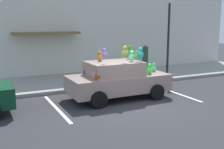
# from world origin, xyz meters

# --- Properties ---
(ground_plane) EXTENTS (60.00, 60.00, 0.00)m
(ground_plane) POSITION_xyz_m (0.00, 0.00, 0.00)
(ground_plane) COLOR #2D2D30
(sidewalk) EXTENTS (24.00, 4.00, 0.15)m
(sidewalk) POSITION_xyz_m (0.00, 5.00, 0.07)
(sidewalk) COLOR gray
(sidewalk) RESTS_ON ground
(storefront_building) EXTENTS (24.00, 1.25, 6.40)m
(storefront_building) POSITION_xyz_m (-0.02, 7.14, 3.19)
(storefront_building) COLOR beige
(storefront_building) RESTS_ON ground
(parking_stripe_front) EXTENTS (0.12, 3.60, 0.01)m
(parking_stripe_front) POSITION_xyz_m (2.86, 1.00, 0.00)
(parking_stripe_front) COLOR silver
(parking_stripe_front) RESTS_ON ground
(parking_stripe_rear) EXTENTS (0.12, 3.60, 0.01)m
(parking_stripe_rear) POSITION_xyz_m (-2.53, 1.00, 0.00)
(parking_stripe_rear) COLOR silver
(parking_stripe_rear) RESTS_ON ground
(plush_covered_car) EXTENTS (4.13, 2.03, 2.22)m
(plush_covered_car) POSITION_xyz_m (0.11, 1.22, 0.82)
(plush_covered_car) COLOR gray
(plush_covered_car) RESTS_ON ground
(teddy_bear_on_sidewalk) EXTENTS (0.31, 0.26, 0.60)m
(teddy_bear_on_sidewalk) POSITION_xyz_m (2.43, 3.57, 0.43)
(teddy_bear_on_sidewalk) COLOR beige
(teddy_bear_on_sidewalk) RESTS_ON sidewalk
(street_lamp_post) EXTENTS (0.28, 0.28, 4.25)m
(street_lamp_post) POSITION_xyz_m (4.39, 3.50, 2.72)
(street_lamp_post) COLOR black
(street_lamp_post) RESTS_ON sidewalk
(pedestrian_near_shopfront) EXTENTS (0.34, 0.34, 1.80)m
(pedestrian_near_shopfront) POSITION_xyz_m (3.66, 4.63, 0.99)
(pedestrian_near_shopfront) COLOR #264631
(pedestrian_near_shopfront) RESTS_ON sidewalk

